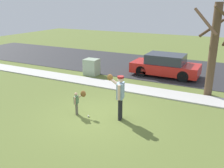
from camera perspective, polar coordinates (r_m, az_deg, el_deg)
ground_plane at (r=12.72m, az=5.06°, el=-1.37°), size 48.00×48.00×0.00m
sidewalk_strip at (r=12.80m, az=5.23°, el=-1.10°), size 36.00×1.20×0.06m
road_surface at (r=17.36m, az=11.47°, el=3.72°), size 36.00×6.80×0.02m
person_adult at (r=9.19m, az=1.72°, el=-2.00°), size 0.79×0.60×1.72m
person_child at (r=9.81m, az=-7.73°, el=-3.51°), size 0.42×0.45×0.98m
baseball at (r=9.78m, az=-5.44°, el=-7.38°), size 0.07×0.07×0.07m
utility_cabinet at (r=15.28m, az=-4.73°, el=3.93°), size 0.84×0.73×0.99m
street_tree_near at (r=12.31m, az=22.37°, el=7.78°), size 1.84×1.88×4.29m
parked_hatchback_red at (r=15.28m, az=12.18°, el=4.21°), size 4.00×1.75×1.33m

